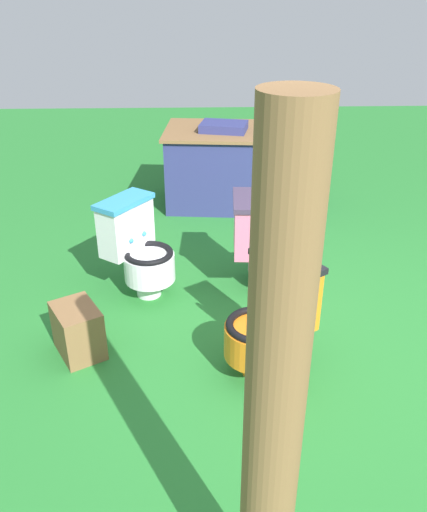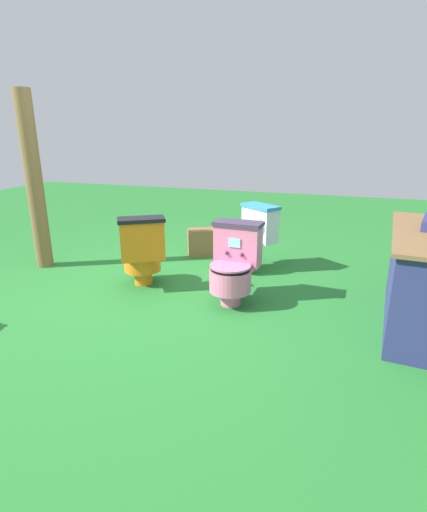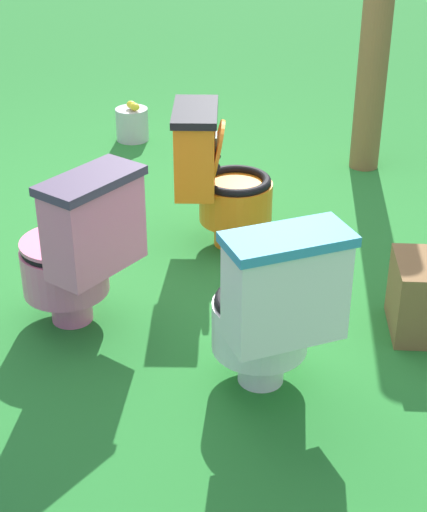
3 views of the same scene
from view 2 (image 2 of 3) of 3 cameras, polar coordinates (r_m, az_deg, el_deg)
name	(u,v)px [view 2 (image 2 of 3)]	position (r m, az deg, el deg)	size (l,w,h in m)	color
ground	(137,302)	(3.68, -11.11, -6.58)	(14.00, 14.00, 0.00)	#26752D
toilet_pink	(234,263)	(3.49, 2.97, -1.05)	(0.51, 0.45, 0.73)	pink
toilet_orange	(142,251)	(3.90, -10.35, 0.78)	(0.63, 0.60, 0.73)	orange
toilet_white	(252,237)	(4.34, 5.67, 2.71)	(0.63, 0.61, 0.73)	white
wooden_post	(34,182)	(4.76, -24.68, 9.72)	(0.18, 0.18, 1.92)	brown
small_crate	(202,242)	(4.90, -1.76, 2.02)	(0.33, 0.24, 0.33)	brown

